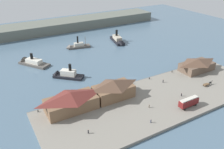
{
  "coord_description": "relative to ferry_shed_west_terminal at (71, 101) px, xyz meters",
  "views": [
    {
      "loc": [
        -64.22,
        -90.07,
        59.17
      ],
      "look_at": [
        -7.75,
        7.75,
        2.0
      ],
      "focal_mm": 37.8,
      "sensor_mm": 36.0,
      "label": 1
    }
  ],
  "objects": [
    {
      "name": "ferry_shed_east_terminal",
      "position": [
        74.86,
        0.69,
        -0.83
      ],
      "size": [
        19.25,
        10.68,
        6.78
      ],
      "color": "brown",
      "rests_on": "quay_promenade"
    },
    {
      "name": "mooring_post_center_west",
      "position": [
        34.67,
        5.41,
        -3.82
      ],
      "size": [
        0.44,
        0.44,
        0.9
      ],
      "primitive_type": "cylinder",
      "color": "black",
      "rests_on": "quay_promenade"
    },
    {
      "name": "seawall_edge",
      "position": [
        37.94,
        7.07,
        -4.97
      ],
      "size": [
        110.0,
        0.8,
        1.0
      ],
      "primitive_type": "cube",
      "color": "#666159",
      "rests_on": "ground"
    },
    {
      "name": "pedestrian_near_west_shed",
      "position": [
        49.09,
        -0.97,
        -3.45
      ],
      "size": [
        0.44,
        0.44,
        1.78
      ],
      "color": "#232328",
      "rests_on": "quay_promenade"
    },
    {
      "name": "mooring_post_west",
      "position": [
        -12.79,
        5.3,
        -3.82
      ],
      "size": [
        0.44,
        0.44,
        0.9
      ],
      "primitive_type": "cylinder",
      "color": "black",
      "rests_on": "quay_promenade"
    },
    {
      "name": "ferry_shed_west_terminal",
      "position": [
        0.0,
        0.0,
        0.0
      ],
      "size": [
        21.61,
        11.04,
        8.4
      ],
      "color": "brown",
      "rests_on": "quay_promenade"
    },
    {
      "name": "pedestrian_at_waters_edge",
      "position": [
        -0.27,
        -17.07,
        -3.46
      ],
      "size": [
        0.44,
        0.44,
        1.76
      ],
      "color": "#232328",
      "rests_on": "quay_promenade"
    },
    {
      "name": "far_headland",
      "position": [
        37.94,
        120.67,
        -1.47
      ],
      "size": [
        180.0,
        24.0,
        8.0
      ],
      "primitive_type": "cube",
      "color": "#60665B",
      "rests_on": "ground"
    },
    {
      "name": "ferry_approaching_east",
      "position": [
        62.85,
        65.88,
        -3.74
      ],
      "size": [
        10.05,
        21.65,
        10.65
      ],
      "color": "black",
      "rests_on": "ground"
    },
    {
      "name": "ferry_near_quay",
      "position": [
        30.83,
        71.21,
        -4.26
      ],
      "size": [
        18.0,
        8.57,
        10.21
      ],
      "color": "#514C47",
      "rests_on": "ground"
    },
    {
      "name": "ferry_shed_customs_shed",
      "position": [
        20.15,
        -0.23,
        0.12
      ],
      "size": [
        18.04,
        10.5,
        8.64
      ],
      "color": "brown",
      "rests_on": "quay_promenade"
    },
    {
      "name": "ferry_mid_harbor",
      "position": [
        8.5,
        31.87,
        -3.97
      ],
      "size": [
        16.65,
        15.94,
        9.96
      ],
      "color": "black",
      "rests_on": "ground"
    },
    {
      "name": "ferry_departing_north",
      "position": [
        -3.75,
        58.8,
        -4.19
      ],
      "size": [
        17.16,
        20.99,
        9.58
      ],
      "color": "#514C47",
      "rests_on": "ground"
    },
    {
      "name": "pedestrian_walking_west",
      "position": [
        47.68,
        -15.3,
        -3.48
      ],
      "size": [
        0.42,
        0.42,
        1.71
      ],
      "color": "#232328",
      "rests_on": "quay_promenade"
    },
    {
      "name": "mooring_post_east",
      "position": [
        61.33,
        5.63,
        -3.82
      ],
      "size": [
        0.44,
        0.44,
        0.9
      ],
      "primitive_type": "cylinder",
      "color": "black",
      "rests_on": "quay_promenade"
    },
    {
      "name": "street_tram",
      "position": [
        43.95,
        -22.98,
        -1.83
      ],
      "size": [
        9.41,
        2.86,
        4.14
      ],
      "color": "maroon",
      "rests_on": "quay_promenade"
    },
    {
      "name": "quay_promenade",
      "position": [
        37.94,
        -11.33,
        -4.87
      ],
      "size": [
        110.0,
        36.0,
        1.2
      ],
      "primitive_type": "cube",
      "color": "gray",
      "rests_on": "ground"
    },
    {
      "name": "mooring_post_center_east",
      "position": [
        45.31,
        5.48,
        -3.82
      ],
      "size": [
        0.44,
        0.44,
        0.9
      ],
      "primitive_type": "cylinder",
      "color": "black",
      "rests_on": "quay_promenade"
    },
    {
      "name": "ground_plane",
      "position": [
        37.94,
        10.67,
        -5.47
      ],
      "size": [
        320.0,
        320.0,
        0.0
      ],
      "primitive_type": "plane",
      "color": "slate"
    },
    {
      "name": "pedestrian_by_tram",
      "position": [
        23.26,
        -23.65,
        -3.5
      ],
      "size": [
        0.41,
        0.41,
        1.67
      ],
      "color": "#33384C",
      "rests_on": "quay_promenade"
    },
    {
      "name": "horse_cart",
      "position": [
        66.31,
        -14.45,
        -3.34
      ],
      "size": [
        5.9,
        1.46,
        1.87
      ],
      "color": "brown",
      "rests_on": "quay_promenade"
    },
    {
      "name": "pedestrian_near_east_shed",
      "position": [
        29.04,
        -15.16,
        -3.51
      ],
      "size": [
        0.41,
        0.41,
        1.65
      ],
      "color": "#6B5B4C",
      "rests_on": "quay_promenade"
    }
  ]
}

